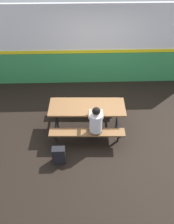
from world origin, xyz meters
TOP-DOWN VIEW (x-y plane):
  - ground_plane at (0.00, 0.00)m, footprint 10.00×10.00m
  - accent_backdrop at (0.00, 2.34)m, footprint 8.00×0.14m
  - picnic_table_main at (-0.42, 0.00)m, footprint 1.97×1.61m
  - student_nearer at (-0.22, -0.56)m, footprint 0.37×0.53m
  - backpack_dark at (-1.11, -1.14)m, footprint 0.30×0.22m

SIDE VIEW (x-z plane):
  - ground_plane at x=0.00m, z-range -0.02..0.00m
  - backpack_dark at x=-1.11m, z-range 0.00..0.44m
  - picnic_table_main at x=-0.42m, z-range 0.21..0.95m
  - student_nearer at x=-0.22m, z-range 0.10..1.31m
  - accent_backdrop at x=0.00m, z-range -0.05..2.55m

